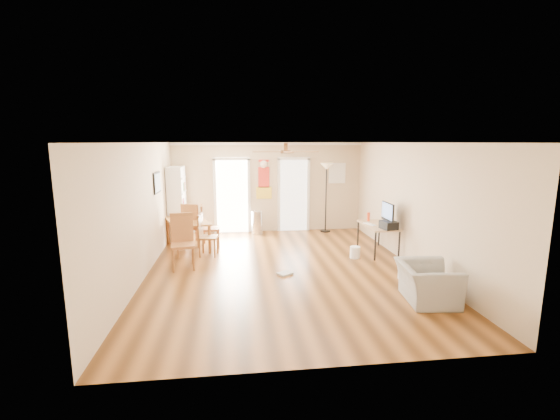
{
  "coord_description": "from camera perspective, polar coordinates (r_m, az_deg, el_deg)",
  "views": [
    {
      "loc": [
        -0.97,
        -7.43,
        2.61
      ],
      "look_at": [
        0.0,
        0.6,
        1.15
      ],
      "focal_mm": 24.22,
      "sensor_mm": 36.0,
      "label": 1
    }
  ],
  "objects": [
    {
      "name": "trash_can",
      "position": [
        10.85,
        -3.5,
        -1.9
      ],
      "size": [
        0.35,
        0.35,
        0.67
      ],
      "primitive_type": "cylinder",
      "rotation": [
        0.0,
        0.0,
        -0.14
      ],
      "color": "silver",
      "rests_on": "floor"
    },
    {
      "name": "dining_chair_far",
      "position": [
        9.84,
        -12.9,
        -2.14
      ],
      "size": [
        0.57,
        0.57,
        1.09
      ],
      "primitive_type": null,
      "rotation": [
        0.0,
        0.0,
        2.81
      ],
      "color": "#A46835",
      "rests_on": "floor"
    },
    {
      "name": "wastebasket_b",
      "position": [
        7.77,
        18.42,
        -8.7
      ],
      "size": [
        0.33,
        0.33,
        0.32
      ],
      "primitive_type": "cylinder",
      "rotation": [
        0.0,
        0.0,
        -0.22
      ],
      "color": "silver",
      "rests_on": "floor"
    },
    {
      "name": "ceiling_fan",
      "position": [
        7.2,
        0.87,
        8.79
      ],
      "size": [
        1.24,
        1.24,
        0.2
      ],
      "primitive_type": null,
      "color": "#593819",
      "rests_on": "ceiling"
    },
    {
      "name": "orange_bottle",
      "position": [
        9.58,
        13.21,
        -1.01
      ],
      "size": [
        0.08,
        0.08,
        0.22
      ],
      "primitive_type": "cylinder",
      "rotation": [
        0.0,
        0.0,
        0.12
      ],
      "color": "#E83E14",
      "rests_on": "computer_desk"
    },
    {
      "name": "printer",
      "position": [
        8.83,
        16.09,
        -2.2
      ],
      "size": [
        0.36,
        0.4,
        0.18
      ],
      "primitive_type": "cube",
      "rotation": [
        0.0,
        0.0,
        0.17
      ],
      "color": "black",
      "rests_on": "computer_desk"
    },
    {
      "name": "ceiling",
      "position": [
        7.5,
        0.56,
        10.15
      ],
      "size": [
        5.5,
        7.0,
        0.0
      ],
      "primitive_type": null,
      "color": "silver",
      "rests_on": "floor"
    },
    {
      "name": "crown_molding",
      "position": [
        7.5,
        0.56,
        9.84
      ],
      "size": [
        5.5,
        7.0,
        0.08
      ],
      "primitive_type": null,
      "color": "white",
      "rests_on": "wall_back"
    },
    {
      "name": "armchair",
      "position": [
        6.79,
        21.3,
        -10.23
      ],
      "size": [
        0.96,
        1.07,
        0.63
      ],
      "primitive_type": "imported",
      "rotation": [
        0.0,
        0.0,
        1.45
      ],
      "color": "#979692",
      "rests_on": "floor"
    },
    {
      "name": "floor_cloth",
      "position": [
        7.65,
        0.75,
        -9.58
      ],
      "size": [
        0.35,
        0.33,
        0.04
      ],
      "primitive_type": "cube",
      "rotation": [
        0.0,
        0.0,
        0.57
      ],
      "color": "#A9AAA4",
      "rests_on": "floor"
    },
    {
      "name": "bathroom_doorway",
      "position": [
        11.16,
        2.05,
        2.19
      ],
      "size": [
        0.8,
        0.1,
        2.1
      ],
      "primitive_type": null,
      "color": "white",
      "rests_on": "wall_back"
    },
    {
      "name": "dining_chair_right_b",
      "position": [
        8.91,
        -10.76,
        -3.73
      ],
      "size": [
        0.46,
        0.46,
        0.98
      ],
      "primitive_type": null,
      "rotation": [
        0.0,
        0.0,
        1.43
      ],
      "color": "olive",
      "rests_on": "floor"
    },
    {
      "name": "dining_chair_near",
      "position": [
        8.09,
        -14.49,
        -4.73
      ],
      "size": [
        0.53,
        0.53,
        1.14
      ],
      "primitive_type": null,
      "rotation": [
        0.0,
        0.0,
        0.15
      ],
      "color": "#A75E35",
      "rests_on": "floor"
    },
    {
      "name": "floor",
      "position": [
        7.94,
        0.53,
        -8.97
      ],
      "size": [
        7.0,
        7.0,
        0.0
      ],
      "primitive_type": "plane",
      "color": "brown",
      "rests_on": "ground"
    },
    {
      "name": "dining_chair_right_a",
      "position": [
        9.58,
        -10.5,
        -2.45
      ],
      "size": [
        0.48,
        0.48,
        1.07
      ],
      "primitive_type": null,
      "rotation": [
        0.0,
        0.0,
        1.67
      ],
      "color": "brown",
      "rests_on": "floor"
    },
    {
      "name": "wall_front",
      "position": [
        4.26,
        6.69,
        -7.76
      ],
      "size": [
        5.5,
        0.04,
        2.6
      ],
      "primitive_type": null,
      "color": "beige",
      "rests_on": "floor"
    },
    {
      "name": "wall_decal",
      "position": [
        11.0,
        -2.45,
        4.69
      ],
      "size": [
        0.46,
        0.03,
        1.1
      ],
      "primitive_type": "cube",
      "color": "red",
      "rests_on": "wall_back"
    },
    {
      "name": "framed_poster",
      "position": [
        9.05,
        -18.07,
        3.95
      ],
      "size": [
        0.04,
        0.66,
        0.48
      ],
      "primitive_type": "cube",
      "color": "black",
      "rests_on": "wall_left"
    },
    {
      "name": "wall_back",
      "position": [
        11.06,
        -1.8,
        3.42
      ],
      "size": [
        5.5,
        0.04,
        2.6
      ],
      "primitive_type": null,
      "color": "beige",
      "rests_on": "floor"
    },
    {
      "name": "torchiere_lamp",
      "position": [
        11.09,
        6.96,
        1.84
      ],
      "size": [
        0.48,
        0.48,
        2.01
      ],
      "primitive_type": null,
      "rotation": [
        0.0,
        0.0,
        -0.33
      ],
      "color": "black",
      "rests_on": "floor"
    },
    {
      "name": "computer_desk",
      "position": [
        9.31,
        14.48,
        -4.21
      ],
      "size": [
        0.63,
        1.27,
        0.68
      ],
      "primitive_type": null,
      "color": "tan",
      "rests_on": "floor"
    },
    {
      "name": "wall_right",
      "position": [
        8.42,
        19.45,
        0.68
      ],
      "size": [
        0.04,
        7.0,
        2.6
      ],
      "primitive_type": null,
      "color": "beige",
      "rests_on": "floor"
    },
    {
      "name": "bookshelf",
      "position": [
        10.6,
        -15.28,
        1.02
      ],
      "size": [
        0.52,
        0.93,
        1.96
      ],
      "primitive_type": null,
      "rotation": [
        0.0,
        0.0,
        -0.15
      ],
      "color": "silver",
      "rests_on": "floor"
    },
    {
      "name": "ac_grille",
      "position": [
        11.35,
        8.61,
        5.51
      ],
      "size": [
        0.5,
        0.04,
        0.6
      ],
      "primitive_type": "cube",
      "color": "white",
      "rests_on": "wall_back"
    },
    {
      "name": "wall_left",
      "position": [
        7.76,
        -20.04,
        -0.12
      ],
      "size": [
        0.04,
        7.0,
        2.6
      ],
      "primitive_type": null,
      "color": "beige",
      "rests_on": "floor"
    },
    {
      "name": "dining_table",
      "position": [
        9.64,
        -13.75,
        -3.59
      ],
      "size": [
        1.28,
        1.63,
        0.72
      ],
      "primitive_type": null,
      "rotation": [
        0.0,
        0.0,
        0.33
      ],
      "color": "#A97236",
      "rests_on": "floor"
    },
    {
      "name": "imac",
      "position": [
        8.92,
        15.93,
        -0.76
      ],
      "size": [
        0.21,
        0.63,
        0.58
      ],
      "primitive_type": null,
      "rotation": [
        0.0,
        0.0,
        0.2
      ],
      "color": "black",
      "rests_on": "computer_desk"
    },
    {
      "name": "keyboard",
      "position": [
        9.22,
        13.39,
        -2.09
      ],
      "size": [
        0.22,
        0.4,
        0.01
      ],
      "primitive_type": "cube",
      "rotation": [
        0.0,
        0.0,
        0.28
      ],
      "color": "white",
      "rests_on": "computer_desk"
    },
    {
      "name": "kitchen_doorway",
      "position": [
        11.03,
        -7.23,
        2.01
      ],
      "size": [
        0.9,
        0.1,
        2.1
      ],
      "primitive_type": null,
      "color": "white",
      "rests_on": "wall_back"
    },
    {
      "name": "wastebasket_a",
      "position": [
        8.82,
        11.27,
        -6.28
      ],
      "size": [
        0.26,
        0.26,
        0.27
      ],
      "primitive_type": "cylinder",
      "rotation": [
        0.0,
        0.0,
        0.12
      ],
      "color": "white",
      "rests_on": "floor"
    }
  ]
}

